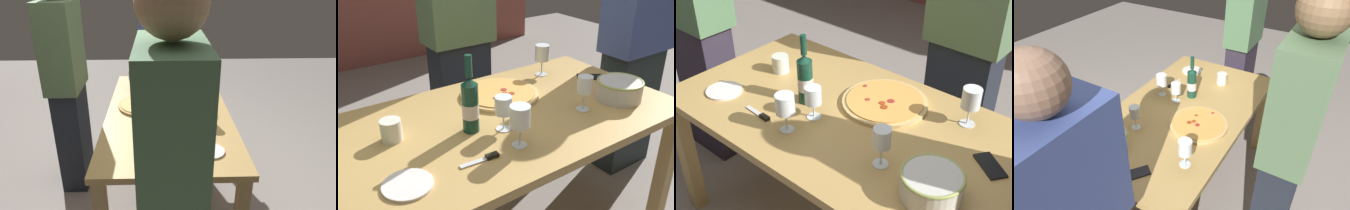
# 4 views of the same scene
# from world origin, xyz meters

# --- Properties ---
(ground_plane) EXTENTS (8.00, 8.00, 0.00)m
(ground_plane) POSITION_xyz_m (0.00, 0.00, 0.00)
(ground_plane) COLOR gray
(dining_table) EXTENTS (1.60, 0.90, 0.75)m
(dining_table) POSITION_xyz_m (0.00, 0.00, 0.66)
(dining_table) COLOR tan
(dining_table) RESTS_ON ground
(pizza) EXTENTS (0.39, 0.39, 0.03)m
(pizza) POSITION_xyz_m (0.09, 0.18, 0.76)
(pizza) COLOR tan
(pizza) RESTS_ON dining_table
(serving_bowl) EXTENTS (0.23, 0.23, 0.10)m
(serving_bowl) POSITION_xyz_m (0.55, -0.18, 0.80)
(serving_bowl) COLOR silver
(serving_bowl) RESTS_ON dining_table
(wine_bottle) EXTENTS (0.07, 0.07, 0.33)m
(wine_bottle) POSITION_xyz_m (-0.20, -0.03, 0.87)
(wine_bottle) COLOR #133E2C
(wine_bottle) RESTS_ON dining_table
(wine_glass_near_pizza) EXTENTS (0.07, 0.07, 0.15)m
(wine_glass_near_pizza) POSITION_xyz_m (-0.09, -0.10, 0.86)
(wine_glass_near_pizza) COLOR white
(wine_glass_near_pizza) RESTS_ON dining_table
(wine_glass_by_bottle) EXTENTS (0.07, 0.07, 0.17)m
(wine_glass_by_bottle) POSITION_xyz_m (0.32, -0.16, 0.87)
(wine_glass_by_bottle) COLOR white
(wine_glass_by_bottle) RESTS_ON dining_table
(wine_glass_far_left) EXTENTS (0.08, 0.08, 0.18)m
(wine_glass_far_left) POSITION_xyz_m (0.45, 0.29, 0.87)
(wine_glass_far_left) COLOR white
(wine_glass_far_left) RESTS_ON dining_table
(wine_glass_far_right) EXTENTS (0.08, 0.08, 0.17)m
(wine_glass_far_right) POSITION_xyz_m (-0.11, -0.24, 0.87)
(wine_glass_far_right) COLOR white
(wine_glass_far_right) RESTS_ON dining_table
(cup_amber) EXTENTS (0.08, 0.08, 0.09)m
(cup_amber) POSITION_xyz_m (-0.50, 0.08, 0.79)
(cup_amber) COLOR silver
(cup_amber) RESTS_ON dining_table
(side_plate) EXTENTS (0.17, 0.17, 0.01)m
(side_plate) POSITION_xyz_m (-0.56, -0.23, 0.76)
(side_plate) COLOR white
(side_plate) RESTS_ON dining_table
(cell_phone) EXTENTS (0.16, 0.14, 0.01)m
(cell_phone) POSITION_xyz_m (0.65, 0.09, 0.76)
(cell_phone) COLOR black
(cell_phone) RESTS_ON dining_table
(pizza_knife) EXTENTS (0.16, 0.03, 0.02)m
(pizza_knife) POSITION_xyz_m (-0.27, -0.25, 0.76)
(pizza_knife) COLOR silver
(pizza_knife) RESTS_ON dining_table
(person_host) EXTENTS (0.41, 0.24, 1.77)m
(person_host) POSITION_xyz_m (0.18, 0.78, 0.91)
(person_host) COLOR #1D222B
(person_host) RESTS_ON ground
(person_guest_left) EXTENTS (0.45, 0.24, 1.67)m
(person_guest_left) POSITION_xyz_m (1.08, 0.13, 0.85)
(person_guest_left) COLOR #212A2C
(person_guest_left) RESTS_ON ground
(person_guest_right) EXTENTS (0.42, 0.24, 1.76)m
(person_guest_right) POSITION_xyz_m (-1.12, 0.02, 0.90)
(person_guest_right) COLOR #2C2635
(person_guest_right) RESTS_ON ground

